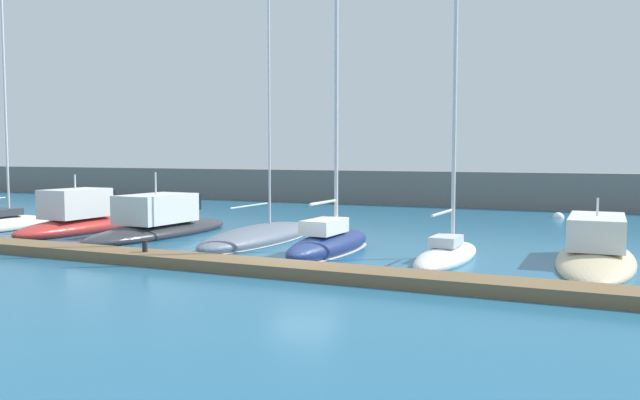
# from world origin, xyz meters

# --- Properties ---
(ground_plane) EXTENTS (120.00, 120.00, 0.00)m
(ground_plane) POSITION_xyz_m (0.00, 0.00, 0.00)
(ground_plane) COLOR #236084
(dock_pier) EXTENTS (43.60, 1.57, 0.40)m
(dock_pier) POSITION_xyz_m (0.00, -2.04, 0.20)
(dock_pier) COLOR brown
(dock_pier) RESTS_ON ground_plane
(breakwater_seawall) EXTENTS (108.00, 3.18, 2.71)m
(breakwater_seawall) POSITION_xyz_m (0.00, 29.10, 1.36)
(breakwater_seawall) COLOR slate
(breakwater_seawall) RESTS_ON ground_plane
(motorboat_red_second) EXTENTS (2.54, 8.30, 3.30)m
(motorboat_red_second) POSITION_xyz_m (-14.86, 3.94, 0.72)
(motorboat_red_second) COLOR #B72D28
(motorboat_red_second) RESTS_ON ground_plane
(motorboat_charcoal_third) EXTENTS (3.34, 10.09, 3.53)m
(motorboat_charcoal_third) POSITION_xyz_m (-10.24, 4.64, 0.59)
(motorboat_charcoal_third) COLOR #2D2D33
(motorboat_charcoal_third) RESTS_ON ground_plane
(sailboat_slate_fourth) EXTENTS (2.74, 9.48, 19.99)m
(sailboat_slate_fourth) POSITION_xyz_m (-4.59, 4.78, 0.27)
(sailboat_slate_fourth) COLOR slate
(sailboat_slate_fourth) RESTS_ON ground_plane
(sailboat_navy_fifth) EXTENTS (1.98, 7.07, 14.02)m
(sailboat_navy_fifth) POSITION_xyz_m (-0.21, 2.92, 0.51)
(sailboat_navy_fifth) COLOR navy
(sailboat_navy_fifth) RESTS_ON ground_plane
(sailboat_white_sixth) EXTENTS (1.98, 6.44, 14.07)m
(sailboat_white_sixth) POSITION_xyz_m (4.69, 3.05, 0.40)
(sailboat_white_sixth) COLOR white
(sailboat_white_sixth) RESTS_ON ground_plane
(motorboat_sand_seventh) EXTENTS (2.83, 9.83, 2.86)m
(motorboat_sand_seventh) POSITION_xyz_m (9.94, 4.99, 0.39)
(motorboat_sand_seventh) COLOR beige
(motorboat_sand_seventh) RESTS_ON ground_plane
(mooring_buoy_orange) EXTENTS (0.80, 0.80, 0.80)m
(mooring_buoy_orange) POSITION_xyz_m (9.71, 15.73, 0.00)
(mooring_buoy_orange) COLOR orange
(mooring_buoy_orange) RESTS_ON ground_plane
(mooring_buoy_white) EXTENTS (0.74, 0.74, 0.74)m
(mooring_buoy_white) POSITION_xyz_m (7.44, 22.12, 0.00)
(mooring_buoy_white) COLOR white
(mooring_buoy_white) RESTS_ON ground_plane
(dock_bollard) EXTENTS (0.20, 0.20, 0.44)m
(dock_bollard) POSITION_xyz_m (-5.68, -2.04, 0.62)
(dock_bollard) COLOR black
(dock_bollard) RESTS_ON dock_pier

